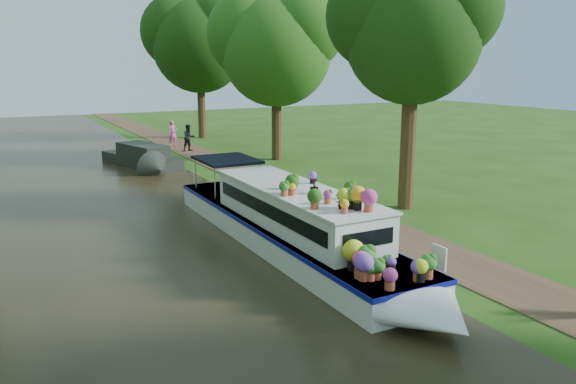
{
  "coord_description": "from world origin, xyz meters",
  "views": [
    {
      "loc": [
        -9.65,
        -12.95,
        5.29
      ],
      "look_at": [
        -1.48,
        2.41,
        1.3
      ],
      "focal_mm": 35.0,
      "sensor_mm": 36.0,
      "label": 1
    }
  ],
  "objects": [
    {
      "name": "canal_water",
      "position": [
        -6.0,
        0.0,
        0.01
      ],
      "size": [
        10.0,
        100.0,
        0.02
      ],
      "primitive_type": "cube",
      "color": "black",
      "rests_on": "ground"
    },
    {
      "name": "ground",
      "position": [
        0.0,
        0.0,
        0.0
      ],
      "size": [
        100.0,
        100.0,
        0.0
      ],
      "primitive_type": "plane",
      "color": "#204511",
      "rests_on": "ground"
    },
    {
      "name": "tree_near_mid",
      "position": [
        4.48,
        15.08,
        6.44
      ],
      "size": [
        6.9,
        6.6,
        9.4
      ],
      "color": "#332311",
      "rests_on": "ground"
    },
    {
      "name": "verge_plant",
      "position": [
        0.05,
        5.0,
        0.2
      ],
      "size": [
        0.45,
        0.42,
        0.41
      ],
      "primitive_type": "imported",
      "rotation": [
        0.0,
        0.0,
        0.34
      ],
      "color": "#2E6C20",
      "rests_on": "ground"
    },
    {
      "name": "tree_near_overhang",
      "position": [
        3.79,
        3.06,
        6.6
      ],
      "size": [
        5.52,
        5.28,
        8.99
      ],
      "color": "#332311",
      "rests_on": "ground"
    },
    {
      "name": "plant_boat",
      "position": [
        -2.25,
        0.49,
        0.85
      ],
      "size": [
        2.29,
        13.52,
        2.29
      ],
      "color": "silver",
      "rests_on": "canal_water"
    },
    {
      "name": "pedestrian_dark",
      "position": [
        1.06,
        20.14,
        0.85
      ],
      "size": [
        0.88,
        0.74,
        1.63
      ],
      "primitive_type": "imported",
      "rotation": [
        0.0,
        0.0,
        0.16
      ],
      "color": "black",
      "rests_on": "towpath"
    },
    {
      "name": "tree_near_far",
      "position": [
        3.98,
        26.09,
        7.05
      ],
      "size": [
        7.59,
        7.26,
        10.3
      ],
      "color": "#332311",
      "rests_on": "ground"
    },
    {
      "name": "pedestrian_pink",
      "position": [
        0.73,
        22.46,
        0.89
      ],
      "size": [
        0.7,
        0.55,
        1.71
      ],
      "primitive_type": "imported",
      "rotation": [
        0.0,
        0.0,
        0.25
      ],
      "color": "#D4579F",
      "rests_on": "towpath"
    },
    {
      "name": "towpath",
      "position": [
        1.2,
        0.0,
        0.01
      ],
      "size": [
        2.2,
        100.0,
        0.03
      ],
      "primitive_type": "cube",
      "color": "#473321",
      "rests_on": "ground"
    },
    {
      "name": "second_boat",
      "position": [
        -2.75,
        16.2,
        0.49
      ],
      "size": [
        3.19,
        6.51,
        1.19
      ],
      "rotation": [
        0.0,
        0.0,
        0.28
      ],
      "color": "black",
      "rests_on": "canal_water"
    }
  ]
}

